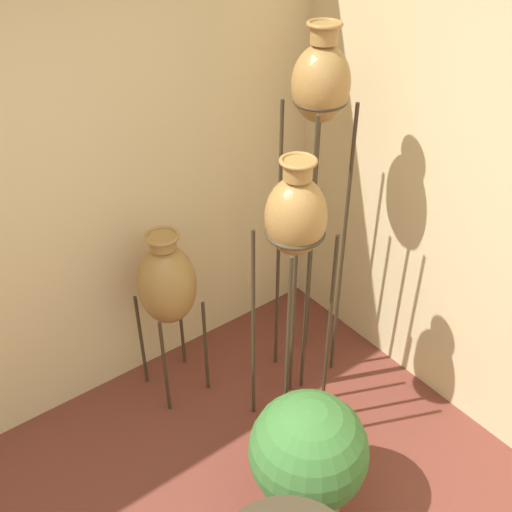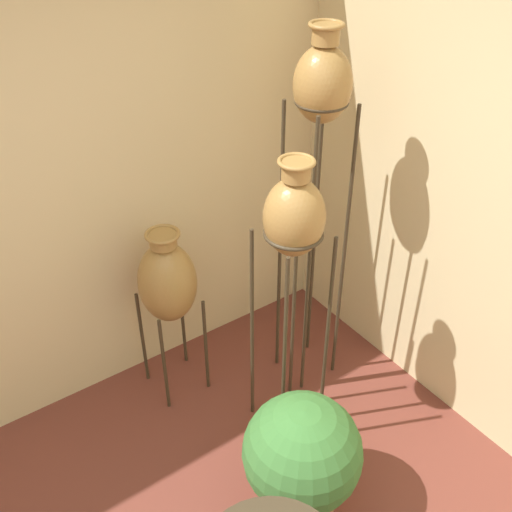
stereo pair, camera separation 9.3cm
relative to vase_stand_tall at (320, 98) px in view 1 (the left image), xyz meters
The scene contains 4 objects.
vase_stand_tall is the anchor object (origin of this frame).
vase_stand_medium 0.60m from the vase_stand_tall, 143.97° to the right, with size 0.30×0.30×1.62m.
vase_stand_short 1.26m from the vase_stand_tall, 154.57° to the left, with size 0.32×0.32×1.09m.
potted_plant 1.67m from the vase_stand_tall, 130.80° to the right, with size 0.56×0.56×0.70m.
Camera 1 is at (-0.45, -0.67, 2.73)m, focal length 42.00 mm.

